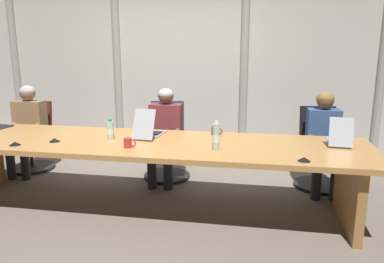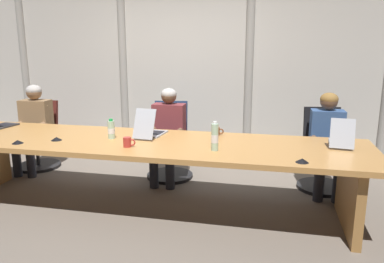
{
  "view_description": "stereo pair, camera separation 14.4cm",
  "coord_description": "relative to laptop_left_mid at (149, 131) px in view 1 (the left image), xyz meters",
  "views": [
    {
      "loc": [
        1.14,
        -3.55,
        1.69
      ],
      "look_at": [
        0.49,
        0.09,
        0.84
      ],
      "focal_mm": 35.05,
      "sensor_mm": 36.0,
      "label": 1
    },
    {
      "loc": [
        1.28,
        -3.52,
        1.69
      ],
      "look_at": [
        0.49,
        0.09,
        0.84
      ],
      "focal_mm": 35.05,
      "sensor_mm": 36.0,
      "label": 2
    }
  ],
  "objects": [
    {
      "name": "person_left_end",
      "position": [
        -1.9,
        0.68,
        -0.13
      ],
      "size": [
        0.43,
        0.56,
        1.17
      ],
      "rotation": [
        0.0,
        0.0,
        -1.51
      ],
      "color": "olive",
      "rests_on": "ground_plane"
    },
    {
      "name": "laptop_center",
      "position": [
        1.94,
        0.03,
        -0.01
      ],
      "size": [
        0.27,
        0.44,
        0.28
      ],
      "rotation": [
        0.0,
        0.0,
        1.45
      ],
      "color": "#A8ADB7",
      "rests_on": "conference_table"
    },
    {
      "name": "water_bottle_primary",
      "position": [
        0.76,
        -0.41,
        0.07
      ],
      "size": [
        0.07,
        0.07,
        0.27
      ],
      "color": "#ADD1B2",
      "rests_on": "conference_table"
    },
    {
      "name": "coffee_mug_near",
      "position": [
        -0.07,
        -0.47,
        -0.01
      ],
      "size": [
        0.12,
        0.08,
        0.09
      ],
      "color": "#B2332D",
      "rests_on": "conference_table"
    },
    {
      "name": "laptop_left_mid",
      "position": [
        0.0,
        0.0,
        0.0
      ],
      "size": [
        0.27,
        0.48,
        0.32
      ],
      "rotation": [
        0.0,
        0.0,
        1.48
      ],
      "color": "#A8ADB7",
      "rests_on": "conference_table"
    },
    {
      "name": "conference_mic_middle",
      "position": [
        -1.19,
        -0.58,
        -0.04
      ],
      "size": [
        0.11,
        0.11,
        0.03
      ],
      "primitive_type": "cone",
      "color": "black",
      "rests_on": "conference_table"
    },
    {
      "name": "conference_table",
      "position": [
        -0.01,
        -0.21,
        -0.19
      ],
      "size": [
        4.54,
        1.11,
        0.74
      ],
      "color": "#B77F42",
      "rests_on": "ground_plane"
    },
    {
      "name": "conference_mic_right_side",
      "position": [
        -0.89,
        -0.38,
        -0.04
      ],
      "size": [
        0.11,
        0.11,
        0.03
      ],
      "primitive_type": "cone",
      "color": "black",
      "rests_on": "conference_table"
    },
    {
      "name": "person_left_mid",
      "position": [
        -0.0,
        0.68,
        -0.13
      ],
      "size": [
        0.42,
        0.55,
        1.17
      ],
      "rotation": [
        0.0,
        0.0,
        -1.55
      ],
      "color": "brown",
      "rests_on": "ground_plane"
    },
    {
      "name": "office_chair_center",
      "position": [
        1.89,
        0.83,
        -0.44
      ],
      "size": [
        0.6,
        0.61,
        0.96
      ],
      "rotation": [
        0.0,
        0.0,
        -1.42
      ],
      "color": "black",
      "rests_on": "ground_plane"
    },
    {
      "name": "person_center",
      "position": [
        1.9,
        0.67,
        -0.13
      ],
      "size": [
        0.39,
        0.55,
        1.17
      ],
      "rotation": [
        0.0,
        0.0,
        -1.54
      ],
      "color": "#335184",
      "rests_on": "ground_plane"
    },
    {
      "name": "office_chair_left_mid",
      "position": [
        -0.02,
        0.83,
        -0.44
      ],
      "size": [
        0.6,
        0.61,
        0.98
      ],
      "rotation": [
        0.0,
        0.0,
        -1.42
      ],
      "color": "navy",
      "rests_on": "ground_plane"
    },
    {
      "name": "curtain_backdrop",
      "position": [
        -0.01,
        1.77,
        0.73
      ],
      "size": [
        7.15,
        0.17,
        3.06
      ],
      "color": "beige",
      "rests_on": "ground_plane"
    },
    {
      "name": "water_bottle_secondary",
      "position": [
        -0.36,
        -0.19,
        0.03
      ],
      "size": [
        0.07,
        0.07,
        0.21
      ],
      "color": "#ADD1B2",
      "rests_on": "conference_table"
    },
    {
      "name": "ground_plane",
      "position": [
        -0.01,
        -0.21,
        -0.8
      ],
      "size": [
        14.3,
        14.3,
        0.0
      ],
      "primitive_type": "plane",
      "color": "#6B6056"
    },
    {
      "name": "coffee_mug_far",
      "position": [
        0.69,
        0.19,
        -0.02
      ],
      "size": [
        0.12,
        0.08,
        0.09
      ],
      "color": "brown",
      "rests_on": "conference_table"
    },
    {
      "name": "conference_mic_left_side",
      "position": [
        1.53,
        -0.62,
        -0.04
      ],
      "size": [
        0.11,
        0.11,
        0.03
      ],
      "primitive_type": "cone",
      "color": "black",
      "rests_on": "conference_table"
    },
    {
      "name": "office_chair_left_end",
      "position": [
        -1.95,
        0.83,
        -0.45
      ],
      "size": [
        0.6,
        0.6,
        0.93
      ],
      "rotation": [
        0.0,
        0.0,
        -1.56
      ],
      "color": "#511E19",
      "rests_on": "ground_plane"
    }
  ]
}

